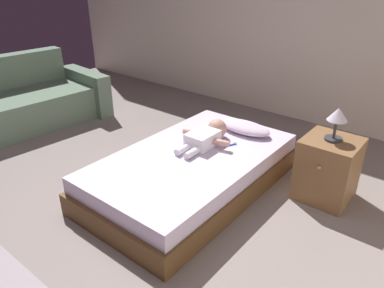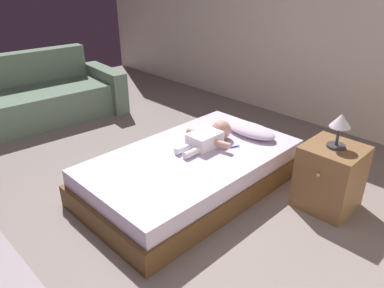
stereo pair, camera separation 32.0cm
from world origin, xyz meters
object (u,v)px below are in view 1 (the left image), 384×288
bed (192,171)px  baby (207,136)px  nightstand (328,169)px  lamp (337,118)px  toothbrush (231,145)px  couch (14,105)px  pillow (244,127)px

bed → baby: bearing=96.3°
nightstand → lamp: lamp is taller
toothbrush → nightstand: 0.87m
baby → nightstand: nightstand is taller
baby → nightstand: 1.10m
baby → couch: 2.66m
bed → toothbrush: (0.18, 0.36, 0.19)m
bed → couch: couch is taller
toothbrush → nightstand: (0.83, 0.26, -0.08)m
baby → nightstand: size_ratio=1.13×
couch → nightstand: 3.74m
lamp → pillow: bearing=175.0°
pillow → couch: 2.91m
bed → toothbrush: 0.44m
pillow → couch: couch is taller
pillow → baby: (-0.14, -0.44, 0.02)m
toothbrush → lamp: bearing=17.3°
toothbrush → lamp: size_ratio=0.47×
nightstand → baby: bearing=-161.0°
pillow → nightstand: 0.90m
couch → lamp: lamp is taller
lamp → bed: bearing=-148.3°
baby → toothbrush: (0.21, 0.10, -0.07)m
bed → pillow: 0.74m
toothbrush → baby: bearing=-154.5°
pillow → baby: baby is taller
baby → lamp: lamp is taller
toothbrush → couch: (-2.80, -0.65, -0.07)m
bed → baby: (-0.03, 0.26, 0.25)m
baby → lamp: size_ratio=2.23×
bed → pillow: bearing=80.8°
pillow → nightstand: nightstand is taller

